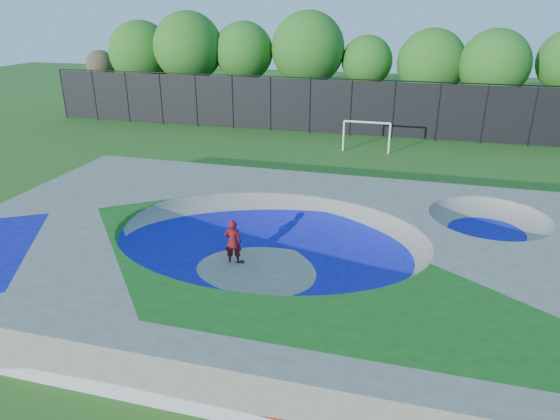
# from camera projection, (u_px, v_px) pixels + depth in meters

# --- Properties ---
(ground) EXTENTS (120.00, 120.00, 0.00)m
(ground) POSITION_uv_depth(u_px,v_px,m) (270.00, 270.00, 17.70)
(ground) COLOR #285818
(ground) RESTS_ON ground
(skate_deck) EXTENTS (22.00, 14.00, 1.50)m
(skate_deck) POSITION_uv_depth(u_px,v_px,m) (269.00, 252.00, 17.41)
(skate_deck) COLOR gray
(skate_deck) RESTS_ON ground
(skater) EXTENTS (0.71, 0.56, 1.71)m
(skater) POSITION_uv_depth(u_px,v_px,m) (233.00, 242.00, 17.90)
(skater) COLOR red
(skater) RESTS_ON ground
(skateboard) EXTENTS (0.81, 0.42, 0.05)m
(skateboard) POSITION_uv_depth(u_px,v_px,m) (234.00, 262.00, 18.21)
(skateboard) COLOR black
(skateboard) RESTS_ON ground
(soccer_goal) EXTENTS (3.03, 0.12, 2.00)m
(soccer_goal) POSITION_uv_depth(u_px,v_px,m) (367.00, 131.00, 31.72)
(soccer_goal) COLOR white
(soccer_goal) RESTS_ON ground
(fence) EXTENTS (48.09, 0.09, 4.04)m
(fence) POSITION_uv_depth(u_px,v_px,m) (351.00, 107.00, 35.69)
(fence) COLOR black
(fence) RESTS_ON ground
(treeline) EXTENTS (51.36, 7.33, 8.55)m
(treeline) POSITION_uv_depth(u_px,v_px,m) (372.00, 57.00, 38.96)
(treeline) COLOR #432F21
(treeline) RESTS_ON ground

